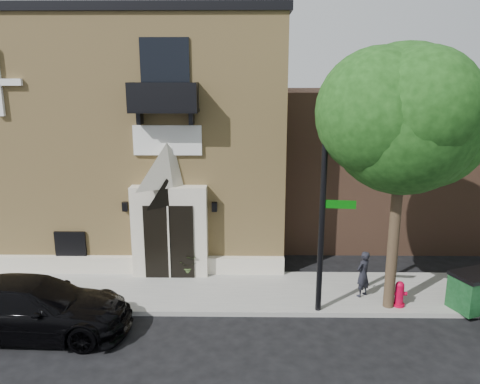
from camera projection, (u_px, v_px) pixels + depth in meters
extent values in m
plane|color=black|center=(191.00, 316.00, 13.97)|extent=(120.00, 120.00, 0.00)
cube|color=gray|center=(226.00, 292.00, 15.40)|extent=(42.00, 3.00, 0.15)
cube|color=tan|center=(142.00, 134.00, 20.70)|extent=(12.00, 10.00, 9.00)
cube|color=black|center=(136.00, 23.00, 19.59)|extent=(12.20, 10.20, 0.30)
cube|color=beige|center=(116.00, 264.00, 16.70)|extent=(12.00, 0.30, 0.60)
cube|color=beige|center=(170.00, 231.00, 16.24)|extent=(2.60, 0.55, 3.20)
pyramid|color=beige|center=(167.00, 165.00, 15.67)|extent=(2.60, 0.55, 1.50)
cube|color=black|center=(169.00, 242.00, 16.03)|extent=(1.70, 0.06, 2.60)
cube|color=beige|center=(169.00, 243.00, 15.99)|extent=(0.06, 0.04, 2.60)
cube|color=white|center=(167.00, 140.00, 15.67)|extent=(2.30, 0.10, 1.00)
cube|color=black|center=(164.00, 111.00, 15.05)|extent=(2.20, 0.90, 0.10)
cube|color=black|center=(161.00, 97.00, 14.52)|extent=(2.20, 0.06, 0.90)
cube|color=black|center=(131.00, 97.00, 14.95)|extent=(0.06, 0.90, 0.90)
cube|color=black|center=(197.00, 97.00, 14.93)|extent=(0.06, 0.90, 0.90)
cube|color=black|center=(165.00, 73.00, 15.17)|extent=(1.60, 0.08, 2.20)
cube|color=black|center=(71.00, 245.00, 16.62)|extent=(1.10, 0.10, 1.00)
cube|color=orange|center=(71.00, 245.00, 16.65)|extent=(0.85, 0.06, 0.75)
cube|color=black|center=(125.00, 207.00, 16.18)|extent=(0.18, 0.18, 0.32)
cube|color=black|center=(214.00, 207.00, 16.14)|extent=(0.18, 0.18, 0.32)
cube|color=brown|center=(468.00, 160.00, 21.78)|extent=(18.00, 8.00, 6.40)
cylinder|color=#38281C|center=(393.00, 241.00, 13.79)|extent=(0.32, 0.32, 4.20)
sphere|color=#14380F|center=(403.00, 119.00, 12.94)|extent=(4.20, 4.20, 4.20)
sphere|color=#14380F|center=(427.00, 129.00, 13.29)|extent=(3.36, 3.36, 3.36)
sphere|color=#14380F|center=(381.00, 113.00, 12.70)|extent=(3.57, 3.57, 3.57)
sphere|color=#14380F|center=(421.00, 106.00, 12.16)|extent=(3.15, 3.15, 3.15)
imported|color=black|center=(33.00, 307.00, 12.90)|extent=(5.44, 2.30, 1.57)
cylinder|color=black|center=(322.00, 207.00, 13.31)|extent=(0.17, 0.17, 6.40)
cube|color=#055A08|center=(340.00, 204.00, 13.23)|extent=(0.91, 0.14, 0.23)
cube|color=#055A08|center=(322.00, 191.00, 13.69)|extent=(0.14, 0.91, 0.23)
cylinder|color=#AF0327|center=(398.00, 304.00, 14.31)|extent=(0.36, 0.36, 0.08)
cylinder|color=#AF0327|center=(399.00, 295.00, 14.24)|extent=(0.26, 0.26, 0.56)
sphere|color=#AF0327|center=(400.00, 286.00, 14.16)|extent=(0.26, 0.26, 0.26)
cylinder|color=#AF0327|center=(399.00, 293.00, 14.23)|extent=(0.46, 0.12, 0.12)
cube|color=#0E3617|center=(480.00, 291.00, 14.11)|extent=(1.92, 1.50, 1.03)
imported|color=#40592A|center=(189.00, 265.00, 16.41)|extent=(0.73, 0.64, 0.80)
imported|color=black|center=(363.00, 274.00, 14.79)|extent=(0.65, 0.62, 1.50)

